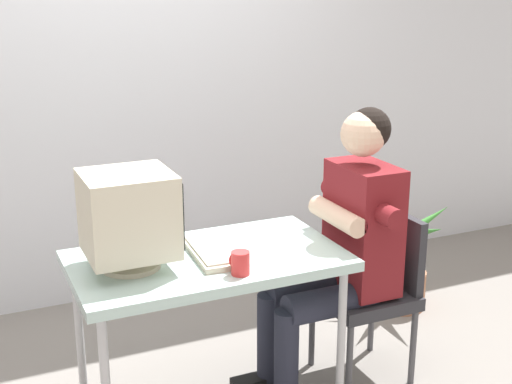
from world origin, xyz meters
TOP-DOWN VIEW (x-y plane):
  - wall_back at (0.30, 1.40)m, footprint 8.00×0.10m
  - desk at (0.00, 0.00)m, footprint 1.13×0.64m
  - crt_monitor at (-0.32, 0.01)m, footprint 0.35×0.32m
  - keyboard at (0.01, 0.01)m, footprint 0.18×0.41m
  - office_chair at (0.82, -0.02)m, footprint 0.41×0.41m
  - person_seated at (0.64, -0.02)m, footprint 0.72×0.56m
  - potted_plant at (1.38, 0.51)m, footprint 0.57×0.56m
  - desk_mug at (0.05, -0.23)m, footprint 0.07×0.08m

SIDE VIEW (x-z plane):
  - potted_plant at x=1.38m, z-range -0.08..0.61m
  - office_chair at x=0.82m, z-range 0.06..0.86m
  - desk at x=0.00m, z-range 0.31..1.04m
  - person_seated at x=0.64m, z-range 0.05..1.35m
  - keyboard at x=0.01m, z-range 0.73..0.76m
  - desk_mug at x=0.05m, z-range 0.73..0.83m
  - crt_monitor at x=-0.32m, z-range 0.76..1.15m
  - wall_back at x=0.30m, z-range 0.00..3.00m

